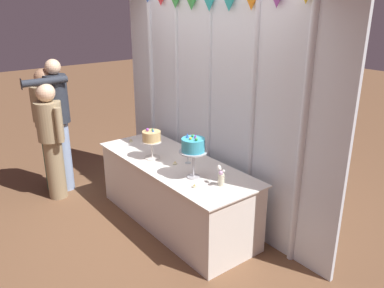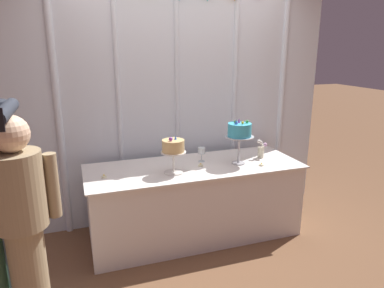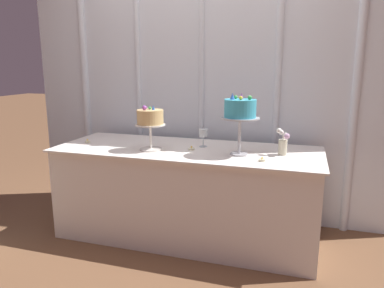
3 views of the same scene
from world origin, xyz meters
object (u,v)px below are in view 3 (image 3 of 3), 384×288
cake_display_nearleft (150,120)px  wine_glass (203,134)px  cake_display_nearright (240,111)px  flower_vase (283,143)px  cake_table (187,193)px  tealight_near_right (262,160)px  tealight_near_left (191,149)px  tealight_far_left (88,142)px

cake_display_nearleft → wine_glass: (0.36, 0.23, -0.13)m
cake_display_nearleft → cake_display_nearright: bearing=4.0°
cake_display_nearright → flower_vase: (0.31, 0.09, -0.24)m
cake_table → wine_glass: 0.50m
cake_display_nearright → tealight_near_right: 0.39m
tealight_near_left → tealight_near_right: bearing=-17.6°
cake_display_nearright → tealight_far_left: 1.34m
flower_vase → tealight_near_left: 0.69m
wine_glass → tealight_near_right: wine_glass is taller
tealight_far_left → tealight_near_right: tealight_far_left is taller
cake_display_nearright → tealight_near_right: size_ratio=9.44×
flower_vase → tealight_far_left: 1.61m
cake_table → tealight_near_left: bearing=-33.5°
cake_table → wine_glass: (0.11, 0.10, 0.48)m
cake_table → cake_display_nearleft: bearing=-151.9°
cake_table → cake_display_nearright: 0.83m
tealight_near_left → tealight_near_right: same height
cake_display_nearright → flower_vase: 0.40m
tealight_far_left → cake_display_nearright: bearing=-1.3°
cake_display_nearleft → tealight_near_left: 0.39m
wine_glass → cake_display_nearright: bearing=-29.3°
cake_display_nearright → cake_display_nearleft: bearing=-176.0°
flower_vase → cake_display_nearright: bearing=-162.9°
tealight_far_left → tealight_near_left: (0.92, 0.02, -0.00)m
flower_vase → tealight_far_left: (-1.61, -0.06, -0.08)m
cake_display_nearleft → tealight_near_right: 0.90m
cake_display_nearleft → tealight_far_left: bearing=172.8°
tealight_near_left → flower_vase: bearing=3.6°
wine_glass → tealight_far_left: wine_glass is taller
tealight_near_right → cake_display_nearright: bearing=145.1°
cake_table → cake_display_nearright: size_ratio=4.58×
tealight_far_left → tealight_near_left: 0.92m
cake_display_nearright → wine_glass: cake_display_nearright is taller
tealight_far_left → tealight_near_right: bearing=-6.1°
flower_vase → tealight_near_left: size_ratio=4.03×
tealight_near_right → flower_vase: bearing=61.5°
cake_display_nearleft → wine_glass: size_ratio=2.39×
wine_glass → flower_vase: flower_vase is taller
wine_glass → flower_vase: (0.63, -0.09, -0.02)m
flower_vase → wine_glass: bearing=172.1°
cake_display_nearright → cake_table: bearing=169.0°
cake_display_nearright → tealight_near_left: size_ratio=9.23×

